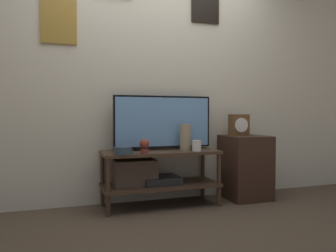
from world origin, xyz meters
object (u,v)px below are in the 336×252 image
object	(u,v)px
vase_wide_bowl	(123,150)
decorative_bust	(144,145)
mantel_clock	(239,125)
candle_jar	(197,146)
television	(163,122)
vase_tall_ceramic	(185,137)

from	to	relation	value
vase_wide_bowl	decorative_bust	world-z (taller)	decorative_bust
vase_wide_bowl	mantel_clock	size ratio (longest dim) A/B	0.71
candle_jar	mantel_clock	size ratio (longest dim) A/B	0.46
television	decorative_bust	distance (m)	0.41
candle_jar	decorative_bust	size ratio (longest dim) A/B	0.80
candle_jar	mantel_clock	distance (m)	0.64
television	decorative_bust	size ratio (longest dim) A/B	7.61
vase_tall_ceramic	decorative_bust	size ratio (longest dim) A/B	1.96
television	mantel_clock	size ratio (longest dim) A/B	4.41
television	vase_tall_ceramic	world-z (taller)	television
vase_wide_bowl	decorative_bust	distance (m)	0.20
vase_tall_ceramic	decorative_bust	xyz separation A→B (m)	(-0.46, -0.13, -0.06)
vase_tall_ceramic	mantel_clock	bearing A→B (deg)	5.57
television	mantel_clock	distance (m)	0.85
television	mantel_clock	world-z (taller)	television
television	vase_tall_ceramic	bearing A→B (deg)	-28.10
television	vase_wide_bowl	xyz separation A→B (m)	(-0.46, -0.25, -0.25)
vase_tall_ceramic	decorative_bust	bearing A→B (deg)	-163.63
candle_jar	vase_wide_bowl	bearing A→B (deg)	-178.59
vase_wide_bowl	decorative_bust	xyz separation A→B (m)	(0.20, 0.01, 0.04)
candle_jar	decorative_bust	bearing A→B (deg)	-178.76
television	candle_jar	bearing A→B (deg)	-40.44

